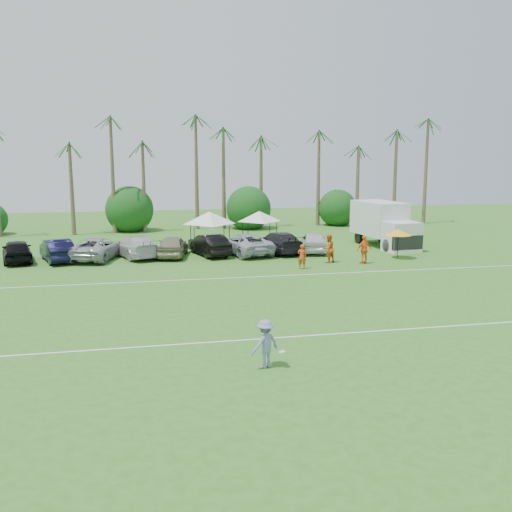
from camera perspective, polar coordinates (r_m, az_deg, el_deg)
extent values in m
plane|color=#336C20|center=(21.95, 3.05, -9.80)|extent=(120.00, 120.00, 0.00)
cube|color=white|center=(23.78, 1.79, -8.20)|extent=(80.00, 0.10, 0.01)
cube|color=white|center=(35.16, -2.86, -2.21)|extent=(80.00, 0.10, 0.01)
cone|color=brown|center=(59.17, -23.40, 6.33)|extent=(0.44, 0.44, 9.00)
cone|color=brown|center=(58.37, -18.59, 7.08)|extent=(0.44, 0.44, 10.00)
cone|color=brown|center=(58.03, -14.66, 7.76)|extent=(0.44, 0.44, 11.00)
cone|color=brown|center=(58.06, -10.62, 6.43)|extent=(0.44, 0.44, 8.00)
cone|color=brown|center=(58.27, -6.68, 7.03)|extent=(0.44, 0.44, 9.00)
cone|color=brown|center=(58.75, -2.77, 7.60)|extent=(0.44, 0.44, 10.00)
cone|color=brown|center=(59.50, 1.07, 8.12)|extent=(0.44, 0.44, 11.00)
cone|color=brown|center=(60.89, 5.69, 6.70)|extent=(0.44, 0.44, 8.00)
cone|color=brown|center=(62.56, 10.10, 7.14)|extent=(0.44, 0.44, 9.00)
cone|color=brown|center=(64.58, 14.27, 7.52)|extent=(0.44, 0.44, 10.00)
cone|color=brown|center=(66.42, 17.41, 7.86)|extent=(0.44, 0.44, 11.00)
cylinder|color=brown|center=(59.33, -12.48, 3.23)|extent=(0.30, 0.30, 1.40)
sphere|color=#124317|center=(59.21, -12.52, 4.29)|extent=(4.00, 4.00, 4.00)
cylinder|color=brown|center=(60.41, -1.01, 3.58)|extent=(0.30, 0.30, 1.40)
sphere|color=#124317|center=(60.30, -1.01, 4.62)|extent=(4.00, 4.00, 4.00)
cylinder|color=brown|center=(63.07, 7.97, 3.76)|extent=(0.30, 0.30, 1.40)
sphere|color=#124317|center=(62.96, 7.99, 4.75)|extent=(4.00, 4.00, 4.00)
imported|color=#D54A17|center=(38.04, 4.62, -0.05)|extent=(0.71, 0.60, 1.64)
imported|color=#E05818|center=(40.38, 7.26, 0.74)|extent=(1.19, 1.08, 1.99)
imported|color=orange|center=(40.38, 10.78, 0.63)|extent=(1.23, 0.71, 1.97)
cube|color=silver|center=(49.00, 12.20, 3.72)|extent=(3.32, 5.38, 2.78)
cube|color=silver|center=(46.12, 14.37, 1.87)|extent=(2.76, 2.27, 2.33)
cube|color=black|center=(45.48, 14.92, 1.31)|extent=(2.58, 0.61, 1.11)
cube|color=#E5590C|center=(49.77, 13.57, 3.18)|extent=(0.22, 1.77, 1.00)
cylinder|color=black|center=(45.82, 13.02, 1.03)|extent=(0.44, 1.03, 1.00)
cylinder|color=black|center=(47.00, 15.34, 1.15)|extent=(0.44, 1.03, 1.00)
cylinder|color=black|center=(49.82, 10.25, 1.83)|extent=(0.44, 1.03, 1.00)
cylinder|color=black|center=(50.91, 12.45, 1.92)|extent=(0.44, 1.03, 1.00)
cylinder|color=black|center=(44.92, -6.20, 1.69)|extent=(0.06, 0.06, 2.00)
cylinder|color=black|center=(45.28, -2.68, 1.81)|extent=(0.06, 0.06, 2.00)
cylinder|color=black|center=(47.68, -6.54, 2.17)|extent=(0.06, 0.06, 2.00)
cylinder|color=black|center=(48.02, -3.22, 2.27)|extent=(0.06, 0.06, 2.00)
pyramid|color=white|center=(46.22, -4.69, 4.45)|extent=(4.32, 4.32, 1.00)
cylinder|color=black|center=(48.43, -0.80, 2.23)|extent=(0.06, 0.06, 1.79)
cylinder|color=black|center=(48.97, 2.07, 2.31)|extent=(0.06, 0.06, 1.79)
cylinder|color=black|center=(50.86, -1.34, 2.60)|extent=(0.06, 0.06, 1.79)
cylinder|color=black|center=(51.37, 1.39, 2.67)|extent=(0.06, 0.06, 1.79)
pyramid|color=white|center=(49.69, 0.33, 4.51)|extent=(3.88, 3.88, 0.90)
cylinder|color=black|center=(42.95, 13.99, 1.04)|extent=(0.05, 0.05, 1.95)
cone|color=yellow|center=(42.81, 14.05, 2.33)|extent=(1.95, 1.95, 0.44)
imported|color=#7E84B3|center=(20.39, 0.92, -8.75)|extent=(1.30, 1.08, 1.75)
cylinder|color=white|center=(20.45, 2.56, -9.54)|extent=(0.27, 0.27, 0.03)
imported|color=black|center=(43.68, -22.79, 0.49)|extent=(2.91, 5.06, 1.62)
imported|color=black|center=(43.02, -19.27, 0.57)|extent=(3.12, 5.21, 1.62)
imported|color=#ABADB0|center=(42.98, -15.62, 0.76)|extent=(4.30, 6.37, 1.62)
imported|color=silver|center=(43.18, -11.98, 0.95)|extent=(3.98, 6.02, 1.62)
imported|color=gray|center=(42.83, -8.33, 0.99)|extent=(2.81, 5.04, 1.62)
imported|color=black|center=(43.18, -4.72, 1.13)|extent=(2.91, 5.20, 1.62)
imported|color=#AFB3BC|center=(43.46, -1.12, 1.22)|extent=(3.97, 6.30, 1.62)
imported|color=black|center=(44.32, 2.28, 1.39)|extent=(3.14, 5.88, 1.62)
imported|color=silver|center=(44.73, 5.78, 1.42)|extent=(3.01, 5.08, 1.62)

